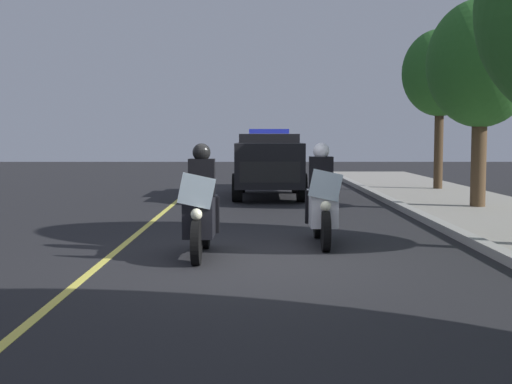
{
  "coord_description": "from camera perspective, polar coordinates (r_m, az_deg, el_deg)",
  "views": [
    {
      "loc": [
        10.2,
        -0.01,
        1.82
      ],
      "look_at": [
        -1.32,
        0.0,
        0.9
      ],
      "focal_mm": 48.7,
      "sensor_mm": 36.0,
      "label": 1
    }
  ],
  "objects": [
    {
      "name": "police_motorcycle_lead_right",
      "position": [
        11.78,
        5.42,
        -0.92
      ],
      "size": [
        2.14,
        0.56,
        1.72
      ],
      "color": "black",
      "rests_on": "ground"
    },
    {
      "name": "curb_strip",
      "position": [
        10.98,
        19.49,
        -4.85
      ],
      "size": [
        48.0,
        0.24,
        0.15
      ],
      "primitive_type": "cube",
      "color": "#9E9B93",
      "rests_on": "ground"
    },
    {
      "name": "police_motorcycle_lead_left",
      "position": [
        10.6,
        -4.55,
        -1.52
      ],
      "size": [
        2.14,
        0.56,
        1.72
      ],
      "color": "black",
      "rests_on": "ground"
    },
    {
      "name": "lane_stripe_center",
      "position": [
        10.6,
        -12.18,
        -5.41
      ],
      "size": [
        48.0,
        0.12,
        0.01
      ],
      "primitive_type": "cube",
      "color": "#E0D14C",
      "rests_on": "ground"
    },
    {
      "name": "ground_plane",
      "position": [
        10.36,
        0.01,
        -5.55
      ],
      "size": [
        80.0,
        80.0,
        0.0
      ],
      "primitive_type": "plane",
      "color": "black"
    },
    {
      "name": "tree_behind_suv",
      "position": [
        23.89,
        14.89,
        9.38
      ],
      "size": [
        2.49,
        2.49,
        5.24
      ],
      "color": "#42301E",
      "rests_on": "sidewalk_strip"
    },
    {
      "name": "police_suv",
      "position": [
        20.88,
        1.08,
        2.5
      ],
      "size": [
        4.93,
        2.12,
        2.05
      ],
      "color": "black",
      "rests_on": "ground"
    },
    {
      "name": "tree_far_back",
      "position": [
        18.04,
        18.0,
        9.93
      ],
      "size": [
        2.64,
        2.64,
        5.07
      ],
      "color": "#4C3823",
      "rests_on": "sidewalk_strip"
    }
  ]
}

